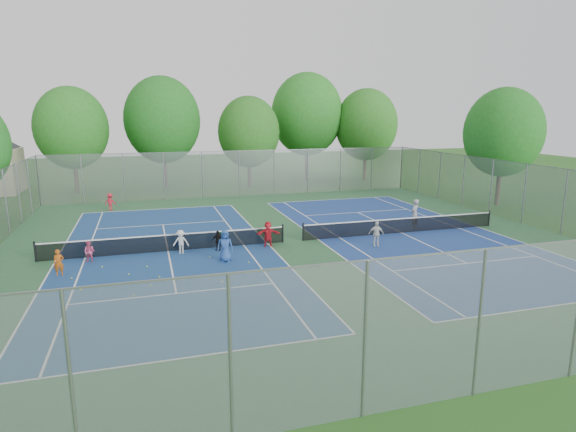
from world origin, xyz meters
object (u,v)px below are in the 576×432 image
object	(u,v)px
net_left	(168,243)
ball_hopper	(221,237)
ball_crate	(179,244)
net_right	(402,226)
instructor	(415,214)

from	to	relation	value
net_left	ball_hopper	distance (m)	3.21
net_left	ball_crate	bearing A→B (deg)	55.53
net_right	ball_hopper	world-z (taller)	net_right
net_right	ball_crate	xyz separation A→B (m)	(-13.38, 0.90, -0.32)
net_left	ball_crate	size ratio (longest dim) A/B	40.91
net_right	ball_hopper	xyz separation A→B (m)	(-10.98, 1.08, -0.16)
net_left	net_right	xyz separation A→B (m)	(14.00, 0.00, 0.00)
net_left	instructor	size ratio (longest dim) A/B	6.75
net_left	net_right	size ratio (longest dim) A/B	1.00
net_right	net_left	bearing A→B (deg)	180.00
ball_crate	instructor	xyz separation A→B (m)	(14.72, -0.12, 0.82)
net_left	net_right	world-z (taller)	same
net_left	net_right	distance (m)	14.00
net_left	net_right	bearing A→B (deg)	0.00
ball_crate	net_left	bearing A→B (deg)	-124.47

